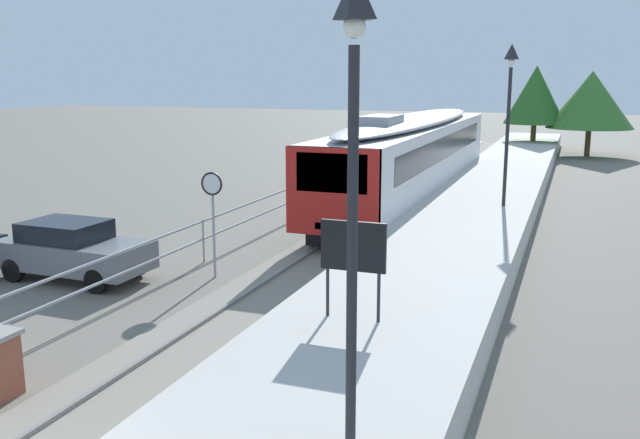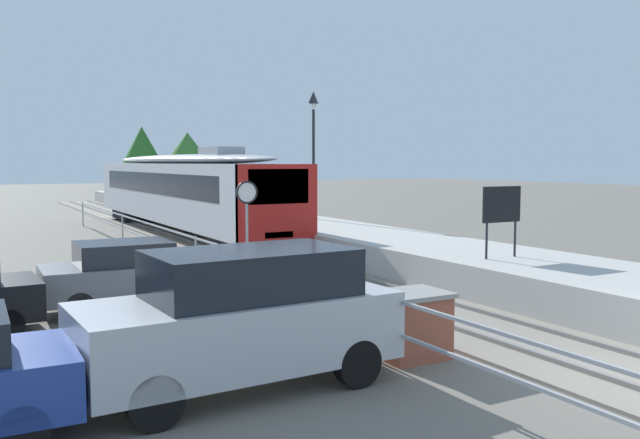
% 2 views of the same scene
% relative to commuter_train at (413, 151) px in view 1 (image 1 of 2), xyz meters
% --- Properties ---
extents(ground_plane, '(160.00, 160.00, 0.00)m').
position_rel_commuter_train_xyz_m(ground_plane, '(-3.00, -1.78, -2.15)').
color(ground_plane, '#6B665B').
extents(track_rails, '(3.20, 60.00, 0.14)m').
position_rel_commuter_train_xyz_m(track_rails, '(0.00, -1.78, -2.12)').
color(track_rails, gray).
rests_on(track_rails, ground).
extents(commuter_train, '(2.82, 20.68, 3.74)m').
position_rel_commuter_train_xyz_m(commuter_train, '(0.00, 0.00, 0.00)').
color(commuter_train, silver).
rests_on(commuter_train, track_rails).
extents(station_platform, '(3.90, 60.00, 0.90)m').
position_rel_commuter_train_xyz_m(station_platform, '(3.25, -1.78, -1.70)').
color(station_platform, '#B7B5AD').
rests_on(station_platform, ground).
extents(platform_lamp_near_end, '(0.34, 0.34, 5.35)m').
position_rel_commuter_train_xyz_m(platform_lamp_near_end, '(4.25, -21.52, 2.47)').
color(platform_lamp_near_end, '#232328').
rests_on(platform_lamp_near_end, station_platform).
extents(platform_lamp_mid_platform, '(0.34, 0.34, 5.35)m').
position_rel_commuter_train_xyz_m(platform_lamp_mid_platform, '(4.25, -4.72, 2.47)').
color(platform_lamp_mid_platform, '#232328').
rests_on(platform_lamp_mid_platform, station_platform).
extents(platform_notice_board, '(1.20, 0.08, 1.80)m').
position_rel_commuter_train_xyz_m(platform_notice_board, '(2.87, -17.15, 0.04)').
color(platform_notice_board, '#232328').
rests_on(platform_notice_board, station_platform).
extents(speed_limit_sign, '(0.61, 0.10, 2.81)m').
position_rel_commuter_train_xyz_m(speed_limit_sign, '(-2.27, -13.02, -0.03)').
color(speed_limit_sign, '#9EA0A5').
rests_on(speed_limit_sign, ground).
extents(carpark_fence, '(0.06, 36.06, 1.25)m').
position_rel_commuter_train_xyz_m(carpark_fence, '(-3.30, -11.78, -1.24)').
color(carpark_fence, '#9EA0A5').
rests_on(carpark_fence, ground).
extents(parked_hatchback_grey, '(4.04, 1.85, 1.53)m').
position_rel_commuter_train_xyz_m(parked_hatchback_grey, '(-5.66, -14.42, -1.36)').
color(parked_hatchback_grey, slate).
rests_on(parked_hatchback_grey, ground).
extents(tree_behind_carpark, '(5.59, 5.59, 5.60)m').
position_rel_commuter_train_xyz_m(tree_behind_carpark, '(7.09, 21.11, 1.57)').
color(tree_behind_carpark, brown).
rests_on(tree_behind_carpark, ground).
extents(tree_behind_station_far, '(4.13, 4.13, 5.97)m').
position_rel_commuter_train_xyz_m(tree_behind_station_far, '(3.56, 21.12, 1.86)').
color(tree_behind_station_far, brown).
rests_on(tree_behind_station_far, ground).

